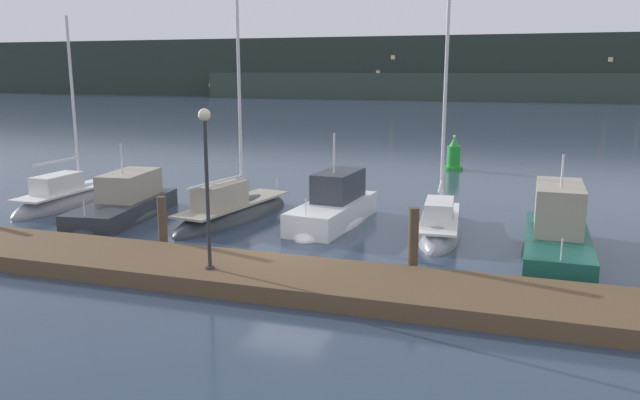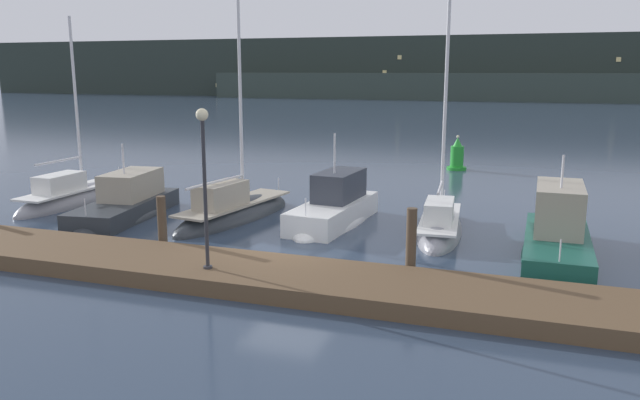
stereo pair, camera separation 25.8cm
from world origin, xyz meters
TOP-DOWN VIEW (x-y plane):
  - ground_plane at (0.00, 0.00)m, footprint 400.00×400.00m
  - dock at (0.00, -2.28)m, footprint 32.22×2.80m
  - mooring_pile_1 at (-3.88, -0.63)m, footprint 0.28×0.28m
  - mooring_pile_2 at (3.88, -0.63)m, footprint 0.28×0.28m
  - sailboat_berth_1 at (-11.58, 4.49)m, footprint 1.74×6.64m
  - motorboat_berth_2 at (-7.95, 3.12)m, footprint 2.92×6.49m
  - sailboat_berth_3 at (-3.80, 4.07)m, footprint 2.80×7.07m
  - motorboat_berth_4 at (0.01, 4.70)m, footprint 2.35×5.87m
  - sailboat_berth_5 at (3.92, 4.54)m, footprint 2.01×5.97m
  - motorboat_berth_6 at (7.70, 2.97)m, footprint 2.11×6.62m
  - channel_buoy at (2.78, 19.12)m, footprint 1.12×1.12m
  - dock_lamppost at (-1.12, -2.78)m, footprint 0.32×0.32m
  - hillside_backdrop at (2.17, 113.71)m, footprint 240.00×23.00m

SIDE VIEW (x-z plane):
  - ground_plane at x=0.00m, z-range 0.00..0.00m
  - sailboat_berth_1 at x=-11.58m, z-range -4.12..4.38m
  - sailboat_berth_5 at x=3.92m, z-range -4.68..4.94m
  - sailboat_berth_3 at x=-3.80m, z-range -4.80..5.11m
  - dock at x=0.00m, z-range 0.00..0.45m
  - motorboat_berth_2 at x=-7.95m, z-range -1.46..1.99m
  - motorboat_berth_4 at x=0.01m, z-range -1.64..2.30m
  - motorboat_berth_6 at x=7.70m, z-range -1.39..2.21m
  - channel_buoy at x=2.78m, z-range -0.25..1.72m
  - mooring_pile_1 at x=-3.88m, z-range 0.00..1.80m
  - mooring_pile_2 at x=3.88m, z-range 0.00..1.98m
  - dock_lamppost at x=-1.12m, z-range 1.14..5.34m
  - hillside_backdrop at x=2.17m, z-range -0.48..11.64m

